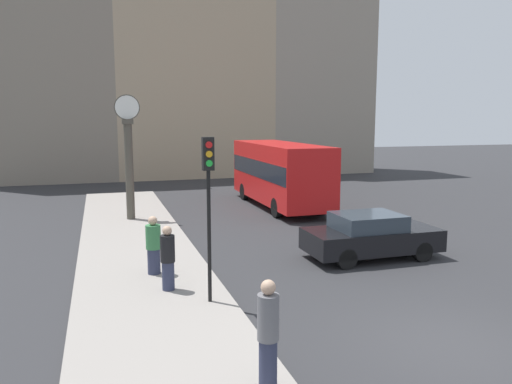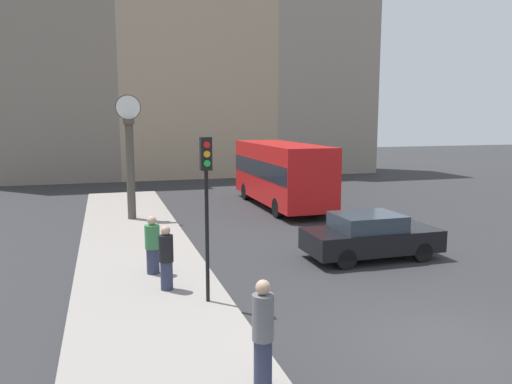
# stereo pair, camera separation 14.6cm
# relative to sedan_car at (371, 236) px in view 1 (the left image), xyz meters

# --- Properties ---
(ground_plane) EXTENTS (120.00, 120.00, 0.00)m
(ground_plane) POSITION_rel_sedan_car_xyz_m (-1.68, -5.99, -0.73)
(ground_plane) COLOR #2D2D30
(sidewalk_corner) EXTENTS (3.74, 24.15, 0.12)m
(sidewalk_corner) POSITION_rel_sedan_car_xyz_m (-7.07, 4.09, -0.67)
(sidewalk_corner) COLOR gray
(sidewalk_corner) RESTS_ON ground_plane
(building_row) EXTENTS (29.69, 5.00, 18.36)m
(building_row) POSITION_rel_sedan_car_xyz_m (-1.76, 24.55, 7.81)
(building_row) COLOR gray
(building_row) RESTS_ON ground_plane
(sedan_car) EXTENTS (4.25, 1.88, 1.45)m
(sedan_car) POSITION_rel_sedan_car_xyz_m (0.00, 0.00, 0.00)
(sedan_car) COLOR black
(sedan_car) RESTS_ON ground_plane
(bus_distant) EXTENTS (2.48, 8.47, 3.18)m
(bus_distant) POSITION_rel_sedan_car_xyz_m (0.44, 9.65, 1.07)
(bus_distant) COLOR red
(bus_distant) RESTS_ON ground_plane
(traffic_light_near) EXTENTS (0.26, 0.24, 3.89)m
(traffic_light_near) POSITION_rel_sedan_car_xyz_m (-5.78, -2.53, 2.18)
(traffic_light_near) COLOR black
(traffic_light_near) RESTS_ON sidewalk_corner
(street_clock) EXTENTS (1.06, 0.46, 5.29)m
(street_clock) POSITION_rel_sedan_car_xyz_m (-6.95, 8.10, 1.99)
(street_clock) COLOR #4C473D
(street_clock) RESTS_ON sidewalk_corner
(pedestrian_green_hoodie) EXTENTS (0.42, 0.42, 1.64)m
(pedestrian_green_hoodie) POSITION_rel_sedan_car_xyz_m (-6.82, 0.04, 0.20)
(pedestrian_green_hoodie) COLOR #2D334C
(pedestrian_green_hoodie) RESTS_ON sidewalk_corner
(pedestrian_black_jacket) EXTENTS (0.37, 0.37, 1.66)m
(pedestrian_black_jacket) POSITION_rel_sedan_car_xyz_m (-6.61, -1.41, 0.22)
(pedestrian_black_jacket) COLOR #2D334C
(pedestrian_black_jacket) RESTS_ON sidewalk_corner
(pedestrian_grey_jacket) EXTENTS (0.35, 0.35, 1.80)m
(pedestrian_grey_jacket) POSITION_rel_sedan_car_xyz_m (-5.70, -6.55, 0.31)
(pedestrian_grey_jacket) COLOR #2D334C
(pedestrian_grey_jacket) RESTS_ON sidewalk_corner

